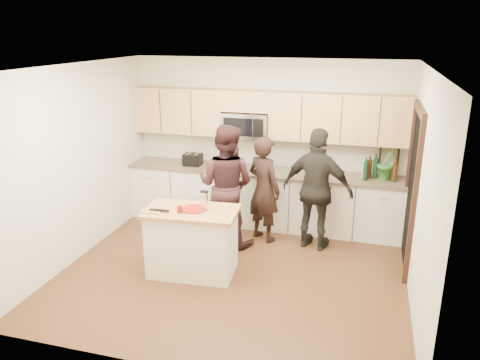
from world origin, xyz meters
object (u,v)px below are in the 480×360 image
(toaster, at_px, (193,160))
(woman_left, at_px, (264,189))
(woman_right, at_px, (317,190))
(island, at_px, (192,241))
(woman_center, at_px, (226,185))

(toaster, bearing_deg, woman_left, -21.76)
(woman_left, xyz_separation_m, woman_right, (0.81, -0.09, 0.09))
(island, height_order, woman_left, woman_left)
(island, xyz_separation_m, toaster, (-0.68, 1.84, 0.58))
(island, distance_m, woman_center, 1.14)
(woman_center, bearing_deg, toaster, -36.54)
(woman_right, bearing_deg, island, 52.94)
(island, relative_size, woman_center, 0.68)
(woman_left, height_order, woman_center, woman_center)
(woman_left, height_order, woman_right, woman_right)
(island, relative_size, toaster, 4.29)
(island, distance_m, woman_right, 1.97)
(woman_left, relative_size, woman_center, 0.89)
(woman_right, bearing_deg, woman_left, 7.64)
(island, xyz_separation_m, woman_left, (0.67, 1.30, 0.36))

